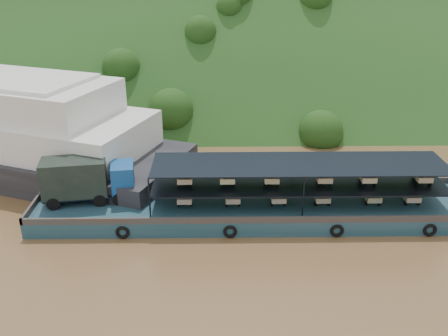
{
  "coord_description": "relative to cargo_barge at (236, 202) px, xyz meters",
  "views": [
    {
      "loc": [
        -2.57,
        -34.98,
        19.71
      ],
      "look_at": [
        -2.0,
        3.0,
        3.2
      ],
      "focal_mm": 40.0,
      "sensor_mm": 36.0,
      "label": 1
    }
  ],
  "objects": [
    {
      "name": "ground",
      "position": [
        1.06,
        -0.76,
        -1.2
      ],
      "size": [
        160.0,
        160.0,
        0.0
      ],
      "primitive_type": "plane",
      "color": "brown",
      "rests_on": "ground"
    },
    {
      "name": "hillside",
      "position": [
        1.06,
        35.24,
        -1.2
      ],
      "size": [
        140.0,
        39.6,
        39.6
      ],
      "primitive_type": "cube",
      "rotation": [
        0.79,
        0.0,
        0.0
      ],
      "color": "#193915",
      "rests_on": "ground"
    },
    {
      "name": "cargo_barge",
      "position": [
        0.0,
        0.0,
        0.0
      ],
      "size": [
        35.0,
        7.18,
        4.84
      ],
      "color": "#123642",
      "rests_on": "ground"
    }
  ]
}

